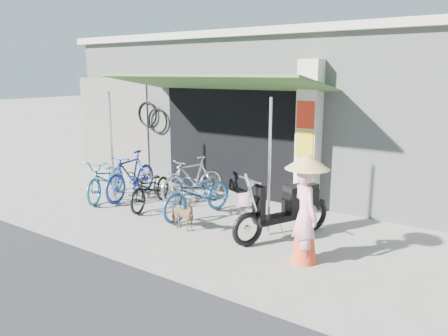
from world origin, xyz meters
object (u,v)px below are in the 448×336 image
Objects in this scene: bike_teal at (106,178)px; bike_black at (151,188)px; moped at (285,209)px; bike_navy at (198,194)px; bike_silver at (193,179)px; street_dog at (182,216)px; nun at (306,209)px; bike_blue at (131,175)px.

bike_teal is 1.11× the size of bike_black.
bike_black is at bearing -154.95° from moped.
bike_navy is (1.18, 0.06, 0.05)m from bike_black.
bike_silver reaches higher than street_dog.
street_dog is at bearing -66.24° from bike_navy.
bike_black is 3.84m from nun.
street_dog is (1.41, -0.69, -0.16)m from bike_black.
bike_silver is (1.68, 0.95, 0.03)m from bike_teal.
street_dog is 0.32× the size of moped.
nun is at bearing -20.78° from bike_blue.
bike_blue reaches higher than bike_black.
bike_teal is 0.94× the size of moped.
bike_teal reaches higher than bike_black.
bike_teal is at bearing -169.20° from bike_navy.
bike_blue is 0.99× the size of bike_navy.
bike_black is 0.97× the size of bike_silver.
bike_silver is 1.10m from bike_navy.
bike_teal is 1.07× the size of nun.
bike_navy is at bearing -29.02° from bike_silver.
street_dog is (0.99, -1.54, -0.23)m from bike_silver.
bike_blue is at bearing 12.69° from bike_teal.
bike_navy is at bearing -12.30° from bike_black.
bike_black is 0.96× the size of nun.
bike_black is at bearing -99.24° from bike_silver.
bike_black is 0.84× the size of moped.
bike_teal is 2.74m from street_dog.
bike_silver is (1.25, 0.63, -0.04)m from bike_blue.
moped reaches higher than bike_black.
bike_silver is 3.69m from nun.
bike_silver is 0.99× the size of nun.
street_dog is at bearing -132.07° from moped.
nun is at bearing -30.97° from bike_teal.
bike_navy is 1.07× the size of nun.
bike_navy reaches higher than street_dog.
bike_silver is 1.85m from street_dog.
bike_blue is at bearing -136.11° from bike_silver.
bike_navy is 1.89m from moped.
bike_silver reaches higher than bike_navy.
nun reaches higher than street_dog.
bike_teal is at bearing 34.05° from nun.
bike_teal is 1.00× the size of bike_navy.
street_dog is 2.41m from nun.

